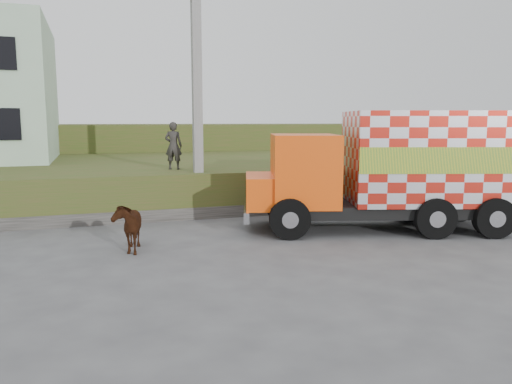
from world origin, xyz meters
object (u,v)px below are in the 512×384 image
object	(u,v)px
cargo_truck	(394,169)
cow	(128,226)
utility_pole	(197,95)
pedestrian	(173,146)

from	to	relation	value
cargo_truck	cow	world-z (taller)	cargo_truck
cargo_truck	cow	xyz separation A→B (m)	(-7.67, -0.08, -1.17)
utility_pole	cow	size ratio (longest dim) A/B	5.33
utility_pole	cargo_truck	distance (m)	6.76
utility_pole	cow	distance (m)	5.87
utility_pole	pedestrian	world-z (taller)	utility_pole
utility_pole	cow	xyz separation A→B (m)	(-2.62, -3.97, -3.44)
utility_pole	pedestrian	bearing A→B (deg)	115.94
utility_pole	cow	world-z (taller)	utility_pole
cow	cargo_truck	bearing A→B (deg)	7.00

